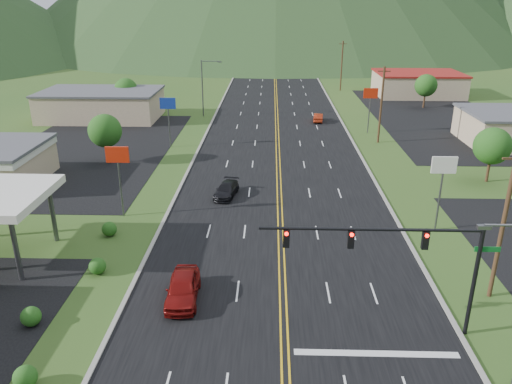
{
  "coord_description": "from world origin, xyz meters",
  "views": [
    {
      "loc": [
        -0.9,
        -10.36,
        18.23
      ],
      "look_at": [
        -1.98,
        24.67,
        4.5
      ],
      "focal_mm": 35.0,
      "sensor_mm": 36.0,
      "label": 1
    }
  ],
  "objects_px": {
    "car_red_near": "(183,289)",
    "car_dark_mid": "(226,190)",
    "car_red_far": "(318,118)",
    "traffic_signal": "(405,251)",
    "streetlight_west": "(204,84)"
  },
  "relations": [
    {
      "from": "car_dark_mid",
      "to": "car_red_far",
      "type": "distance_m",
      "value": 33.89
    },
    {
      "from": "traffic_signal",
      "to": "car_dark_mid",
      "type": "xyz_separation_m",
      "value": [
        -11.67,
        20.88,
        -4.69
      ]
    },
    {
      "from": "car_red_near",
      "to": "car_dark_mid",
      "type": "bearing_deg",
      "value": 83.42
    },
    {
      "from": "traffic_signal",
      "to": "car_dark_mid",
      "type": "relative_size",
      "value": 2.96
    },
    {
      "from": "streetlight_west",
      "to": "car_red_far",
      "type": "height_order",
      "value": "streetlight_west"
    },
    {
      "from": "streetlight_west",
      "to": "car_dark_mid",
      "type": "relative_size",
      "value": 2.03
    },
    {
      "from": "streetlight_west",
      "to": "car_red_near",
      "type": "height_order",
      "value": "streetlight_west"
    },
    {
      "from": "streetlight_west",
      "to": "traffic_signal",
      "type": "bearing_deg",
      "value": -72.03
    },
    {
      "from": "car_red_near",
      "to": "car_red_far",
      "type": "height_order",
      "value": "car_red_near"
    },
    {
      "from": "car_dark_mid",
      "to": "car_red_far",
      "type": "relative_size",
      "value": 1.12
    },
    {
      "from": "traffic_signal",
      "to": "car_red_near",
      "type": "relative_size",
      "value": 2.65
    },
    {
      "from": "car_red_near",
      "to": "car_dark_mid",
      "type": "distance_m",
      "value": 18.0
    },
    {
      "from": "traffic_signal",
      "to": "car_dark_mid",
      "type": "distance_m",
      "value": 24.38
    },
    {
      "from": "car_red_near",
      "to": "car_dark_mid",
      "type": "relative_size",
      "value": 1.12
    },
    {
      "from": "streetlight_west",
      "to": "car_red_far",
      "type": "relative_size",
      "value": 2.28
    }
  ]
}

